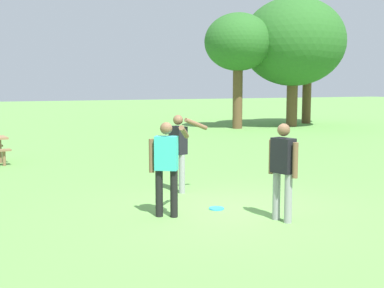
% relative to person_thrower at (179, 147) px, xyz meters
% --- Properties ---
extents(ground_plane, '(120.00, 120.00, 0.00)m').
position_rel_person_thrower_xyz_m(ground_plane, '(0.23, -1.85, -0.96)').
color(ground_plane, '#609947').
extents(person_thrower, '(0.77, 0.60, 1.64)m').
position_rel_person_thrower_xyz_m(person_thrower, '(0.00, 0.00, 0.00)').
color(person_thrower, gray).
rests_on(person_thrower, ground).
extents(person_catcher, '(0.31, 0.59, 1.64)m').
position_rel_person_thrower_xyz_m(person_catcher, '(0.71, -2.82, -0.02)').
color(person_catcher, gray).
rests_on(person_catcher, ground).
extents(person_bystander, '(0.82, 0.55, 1.64)m').
position_rel_person_thrower_xyz_m(person_bystander, '(-0.95, -1.77, 0.00)').
color(person_bystander, black).
rests_on(person_bystander, ground).
extents(frisbee, '(0.27, 0.27, 0.03)m').
position_rel_person_thrower_xyz_m(frisbee, '(0.07, -1.65, -0.95)').
color(frisbee, '#2D9EDB').
rests_on(frisbee, ground).
extents(tree_broad_center, '(3.39, 3.39, 5.79)m').
position_rel_person_thrower_xyz_m(tree_broad_center, '(8.53, 12.91, 3.32)').
color(tree_broad_center, brown).
rests_on(tree_broad_center, ground).
extents(tree_far_right, '(5.42, 5.42, 6.75)m').
position_rel_person_thrower_xyz_m(tree_far_right, '(11.78, 12.82, 3.47)').
color(tree_far_right, brown).
rests_on(tree_far_right, ground).
extents(tree_slender_mid, '(3.59, 3.59, 5.52)m').
position_rel_person_thrower_xyz_m(tree_slender_mid, '(13.79, 14.28, 2.98)').
color(tree_slender_mid, brown).
rests_on(tree_slender_mid, ground).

